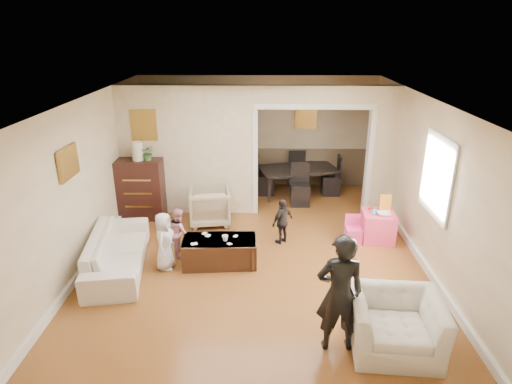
{
  "coord_description": "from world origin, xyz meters",
  "views": [
    {
      "loc": [
        0.1,
        -6.57,
        3.66
      ],
      "look_at": [
        0.0,
        0.2,
        1.05
      ],
      "focal_mm": 30.48,
      "sensor_mm": 36.0,
      "label": 1
    }
  ],
  "objects_px": {
    "coffee_table": "(220,251)",
    "child_kneel_b": "(179,232)",
    "child_toddler": "(282,221)",
    "cyan_cup": "(374,212)",
    "table_lamp": "(138,151)",
    "play_table": "(378,226)",
    "dresser": "(141,189)",
    "adult_person": "(340,294)",
    "dining_table": "(298,181)",
    "armchair_front": "(395,324)",
    "armchair_back": "(210,206)",
    "coffee_cup": "(225,238)",
    "child_kneel_a": "(164,241)",
    "sofa": "(117,251)"
  },
  "relations": [
    {
      "from": "coffee_table",
      "to": "child_kneel_b",
      "type": "distance_m",
      "value": 0.79
    },
    {
      "from": "child_toddler",
      "to": "cyan_cup",
      "type": "bearing_deg",
      "value": 138.51
    },
    {
      "from": "table_lamp",
      "to": "play_table",
      "type": "relative_size",
      "value": 0.64
    },
    {
      "from": "dresser",
      "to": "coffee_table",
      "type": "relative_size",
      "value": 1.03
    },
    {
      "from": "adult_person",
      "to": "dining_table",
      "type": "bearing_deg",
      "value": -91.56
    },
    {
      "from": "armchair_front",
      "to": "coffee_table",
      "type": "xyz_separation_m",
      "value": [
        -2.28,
        1.97,
        -0.12
      ]
    },
    {
      "from": "armchair_back",
      "to": "dresser",
      "type": "bearing_deg",
      "value": -18.59
    },
    {
      "from": "table_lamp",
      "to": "play_table",
      "type": "xyz_separation_m",
      "value": [
        4.5,
        -0.95,
        -1.12
      ]
    },
    {
      "from": "armchair_front",
      "to": "coffee_cup",
      "type": "height_order",
      "value": "armchair_front"
    },
    {
      "from": "armchair_back",
      "to": "coffee_cup",
      "type": "xyz_separation_m",
      "value": [
        0.44,
        -1.62,
        0.13
      ]
    },
    {
      "from": "table_lamp",
      "to": "child_kneel_a",
      "type": "distance_m",
      "value": 2.35
    },
    {
      "from": "sofa",
      "to": "armchair_front",
      "type": "relative_size",
      "value": 1.94
    },
    {
      "from": "cyan_cup",
      "to": "child_kneel_b",
      "type": "relative_size",
      "value": 0.1
    },
    {
      "from": "child_toddler",
      "to": "armchair_back",
      "type": "bearing_deg",
      "value": -74.93
    },
    {
      "from": "play_table",
      "to": "table_lamp",
      "type": "bearing_deg",
      "value": 168.03
    },
    {
      "from": "adult_person",
      "to": "child_toddler",
      "type": "xyz_separation_m",
      "value": [
        -0.54,
        2.7,
        -0.34
      ]
    },
    {
      "from": "sofa",
      "to": "coffee_cup",
      "type": "xyz_separation_m",
      "value": [
        1.71,
        0.11,
        0.19
      ]
    },
    {
      "from": "coffee_table",
      "to": "child_kneel_a",
      "type": "distance_m",
      "value": 0.9
    },
    {
      "from": "dining_table",
      "to": "adult_person",
      "type": "bearing_deg",
      "value": -103.23
    },
    {
      "from": "armchair_front",
      "to": "coffee_table",
      "type": "distance_m",
      "value": 3.01
    },
    {
      "from": "dining_table",
      "to": "child_kneel_b",
      "type": "distance_m",
      "value": 3.63
    },
    {
      "from": "armchair_back",
      "to": "armchair_front",
      "type": "height_order",
      "value": "armchair_back"
    },
    {
      "from": "child_kneel_b",
      "to": "dining_table",
      "type": "bearing_deg",
      "value": -61.75
    },
    {
      "from": "play_table",
      "to": "child_kneel_a",
      "type": "xyz_separation_m",
      "value": [
        -3.63,
        -1.03,
        0.21
      ]
    },
    {
      "from": "armchair_front",
      "to": "table_lamp",
      "type": "relative_size",
      "value": 2.93
    },
    {
      "from": "child_toddler",
      "to": "play_table",
      "type": "bearing_deg",
      "value": 140.0
    },
    {
      "from": "armchair_front",
      "to": "child_kneel_a",
      "type": "relative_size",
      "value": 1.11
    },
    {
      "from": "armchair_back",
      "to": "table_lamp",
      "type": "relative_size",
      "value": 2.19
    },
    {
      "from": "armchair_back",
      "to": "dresser",
      "type": "xyz_separation_m",
      "value": [
        -1.39,
        0.26,
        0.24
      ]
    },
    {
      "from": "play_table",
      "to": "dining_table",
      "type": "xyz_separation_m",
      "value": [
        -1.26,
        2.3,
        0.04
      ]
    },
    {
      "from": "dresser",
      "to": "adult_person",
      "type": "bearing_deg",
      "value": -48.8
    },
    {
      "from": "child_toddler",
      "to": "dining_table",
      "type": "bearing_deg",
      "value": -144.99
    },
    {
      "from": "play_table",
      "to": "child_kneel_b",
      "type": "distance_m",
      "value": 3.53
    },
    {
      "from": "armchair_back",
      "to": "child_kneel_a",
      "type": "relative_size",
      "value": 0.83
    },
    {
      "from": "dresser",
      "to": "child_kneel_b",
      "type": "bearing_deg",
      "value": -56.25
    },
    {
      "from": "armchair_back",
      "to": "coffee_cup",
      "type": "distance_m",
      "value": 1.68
    },
    {
      "from": "armchair_back",
      "to": "play_table",
      "type": "distance_m",
      "value": 3.19
    },
    {
      "from": "child_kneel_a",
      "to": "coffee_cup",
      "type": "bearing_deg",
      "value": -78.26
    },
    {
      "from": "armchair_front",
      "to": "child_kneel_a",
      "type": "xyz_separation_m",
      "value": [
        -3.13,
        1.82,
        0.13
      ]
    },
    {
      "from": "play_table",
      "to": "adult_person",
      "type": "bearing_deg",
      "value": -112.7
    },
    {
      "from": "cyan_cup",
      "to": "coffee_cup",
      "type": "bearing_deg",
      "value": -161.16
    },
    {
      "from": "armchair_back",
      "to": "coffee_table",
      "type": "xyz_separation_m",
      "value": [
        0.34,
        -1.57,
        -0.14
      ]
    },
    {
      "from": "child_toddler",
      "to": "child_kneel_b",
      "type": "bearing_deg",
      "value": -29.85
    },
    {
      "from": "cyan_cup",
      "to": "dining_table",
      "type": "relative_size",
      "value": 0.05
    },
    {
      "from": "armchair_back",
      "to": "coffee_table",
      "type": "distance_m",
      "value": 1.61
    },
    {
      "from": "child_kneel_b",
      "to": "child_kneel_a",
      "type": "bearing_deg",
      "value": 137.29
    },
    {
      "from": "child_kneel_a",
      "to": "child_toddler",
      "type": "distance_m",
      "value": 2.1
    },
    {
      "from": "play_table",
      "to": "child_kneel_b",
      "type": "relative_size",
      "value": 0.66
    },
    {
      "from": "child_kneel_b",
      "to": "dresser",
      "type": "bearing_deg",
      "value": 9.48
    },
    {
      "from": "adult_person",
      "to": "child_toddler",
      "type": "relative_size",
      "value": 1.83
    }
  ]
}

